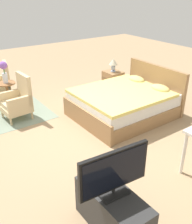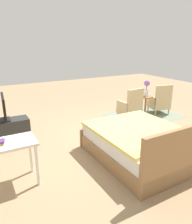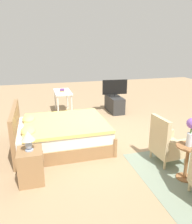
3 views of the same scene
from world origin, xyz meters
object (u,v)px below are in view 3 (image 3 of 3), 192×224
object	(u,v)px
bed	(60,134)
side_table	(187,158)
nightstand	(31,166)
tv_stand	(114,104)
armchair_by_window_right	(166,144)
vanity_desk	(63,95)
tv_flatscreen	(115,88)
table_lamp	(28,138)
flower_vase	(191,129)
book_stack	(62,90)

from	to	relation	value
bed	side_table	xyz separation A→B (m)	(-1.78, -1.91, 0.09)
nightstand	tv_stand	distance (m)	4.24
armchair_by_window_right	tv_stand	xyz separation A→B (m)	(3.34, -0.16, -0.12)
nightstand	vanity_desk	size ratio (longest dim) A/B	0.55
side_table	tv_flatscreen	world-z (taller)	tv_flatscreen
table_lamp	tv_stand	size ratio (longest dim) A/B	0.34
flower_vase	tv_stand	bearing A→B (deg)	-1.88
tv_flatscreen	armchair_by_window_right	bearing A→B (deg)	177.34
tv_flatscreen	tv_stand	bearing A→B (deg)	175.37
table_lamp	tv_flatscreen	size ratio (longest dim) A/B	0.40
armchair_by_window_right	side_table	size ratio (longest dim) A/B	1.49
armchair_by_window_right	vanity_desk	bearing A→B (deg)	22.75
side_table	nightstand	distance (m)	2.59
nightstand	book_stack	size ratio (longest dim) A/B	2.49
flower_vase	book_stack	bearing A→B (deg)	20.13
table_lamp	book_stack	world-z (taller)	table_lamp
flower_vase	tv_flatscreen	bearing A→B (deg)	-1.89
side_table	bed	bearing A→B (deg)	47.02
armchair_by_window_right	tv_flatscreen	distance (m)	3.37
nightstand	tv_stand	size ratio (longest dim) A/B	0.60
bed	vanity_desk	bearing A→B (deg)	-8.54
tv_stand	nightstand	bearing A→B (deg)	141.33
table_lamp	tv_flatscreen	bearing A→B (deg)	-38.65
armchair_by_window_right	book_stack	bearing A→B (deg)	22.65
tv_stand	armchair_by_window_right	bearing A→B (deg)	177.34
flower_vase	tv_stand	distance (m)	3.97
armchair_by_window_right	side_table	bearing A→B (deg)	-177.40
tv_stand	book_stack	bearing A→B (deg)	79.23
flower_vase	table_lamp	size ratio (longest dim) A/B	1.45
bed	side_table	world-z (taller)	bed
bed	side_table	distance (m)	2.62
side_table	tv_flatscreen	distance (m)	3.94
tv_stand	vanity_desk	bearing A→B (deg)	80.20
flower_vase	tv_flatscreen	world-z (taller)	flower_vase
vanity_desk	nightstand	bearing A→B (deg)	164.91
bed	armchair_by_window_right	xyz separation A→B (m)	(-1.20, -1.89, 0.08)
side_table	table_lamp	xyz separation A→B (m)	(0.61, 2.52, 0.40)
side_table	tv_flatscreen	bearing A→B (deg)	-1.89
tv_stand	bed	bearing A→B (deg)	136.28
armchair_by_window_right	vanity_desk	distance (m)	3.94
armchair_by_window_right	flower_vase	bearing A→B (deg)	-177.40
tv_stand	flower_vase	bearing A→B (deg)	178.12
bed	tv_stand	world-z (taller)	bed
tv_flatscreen	vanity_desk	bearing A→B (deg)	80.28
armchair_by_window_right	nightstand	distance (m)	2.49
tv_stand	book_stack	size ratio (longest dim) A/B	4.17
bed	side_table	bearing A→B (deg)	-132.98
armchair_by_window_right	tv_flatscreen	world-z (taller)	tv_flatscreen
vanity_desk	side_table	bearing A→B (deg)	-159.79
side_table	nightstand	world-z (taller)	side_table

